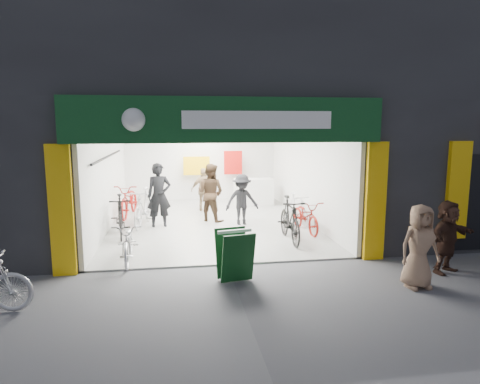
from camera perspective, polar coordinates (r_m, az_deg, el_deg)
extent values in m
plane|color=#56565B|center=(9.20, -1.72, -9.79)|extent=(60.00, 60.00, 0.00)
cube|color=#232326|center=(14.07, -0.27, 20.46)|extent=(16.00, 10.00, 4.50)
cube|color=#232326|center=(14.39, -26.83, 3.22)|extent=(5.00, 10.00, 3.50)
cube|color=#232326|center=(15.42, 18.49, 4.06)|extent=(6.00, 10.00, 3.50)
cube|color=#9E9E99|center=(13.02, -3.95, -4.05)|extent=(6.00, 8.00, 0.04)
cube|color=silver|center=(16.83, -5.24, 4.36)|extent=(6.00, 0.20, 3.20)
cube|color=silver|center=(12.85, -17.26, 2.53)|extent=(0.10, 8.00, 3.20)
cube|color=silver|center=(13.34, 8.72, 3.06)|extent=(0.10, 8.00, 3.20)
cube|color=white|center=(12.69, -4.11, 10.30)|extent=(6.00, 8.00, 0.10)
cube|color=black|center=(8.81, -1.91, 11.52)|extent=(6.00, 0.30, 0.30)
cube|color=#0D3B1D|center=(8.59, -1.72, 9.59)|extent=(6.40, 0.25, 0.90)
cube|color=white|center=(8.55, 2.45, 9.58)|extent=(3.00, 0.02, 0.35)
cube|color=yellow|center=(9.00, -22.72, -2.35)|extent=(0.45, 0.12, 2.60)
cube|color=yellow|center=(9.75, 17.59, -1.23)|extent=(0.45, 0.12, 2.60)
cube|color=yellow|center=(10.73, 27.00, 0.19)|extent=(0.50, 0.12, 2.20)
cylinder|color=black|center=(12.19, -17.17, 4.57)|extent=(0.06, 5.00, 0.06)
cube|color=silver|center=(15.61, 1.82, -0.05)|extent=(1.40, 0.60, 1.00)
cube|color=white|center=(9.90, -2.70, 10.26)|extent=(1.30, 0.35, 0.04)
cube|color=white|center=(11.69, -3.68, 10.07)|extent=(1.30, 0.35, 0.04)
cube|color=white|center=(13.48, -4.40, 9.93)|extent=(1.30, 0.35, 0.04)
cube|color=white|center=(15.28, -4.95, 9.82)|extent=(1.30, 0.35, 0.04)
imported|color=silver|center=(9.62, -14.60, -6.40)|extent=(0.66, 1.74, 0.91)
imported|color=black|center=(11.79, -15.67, -3.12)|extent=(0.74, 1.89, 1.11)
imported|color=maroon|center=(14.23, -14.53, -1.06)|extent=(0.96, 2.13, 1.08)
imported|color=silver|center=(12.77, -12.75, -2.04)|extent=(0.90, 1.93, 1.12)
imported|color=black|center=(10.88, 6.66, -3.71)|extent=(0.59, 1.93, 1.15)
imported|color=maroon|center=(11.93, 8.76, -3.20)|extent=(0.74, 1.79, 0.92)
imported|color=silver|center=(12.75, 7.57, -2.31)|extent=(0.67, 1.63, 0.95)
imported|color=black|center=(12.44, -10.74, -0.50)|extent=(0.74, 0.53, 1.87)
imported|color=#382719|center=(13.03, -3.95, -0.13)|extent=(1.10, 1.05, 1.79)
imported|color=black|center=(12.48, 0.26, -1.12)|extent=(1.05, 0.69, 1.53)
imported|color=#8F7553|center=(14.54, -4.80, 0.26)|extent=(0.91, 0.44, 1.50)
imported|color=#8F6C53|center=(8.46, 22.81, -6.71)|extent=(0.79, 0.54, 1.55)
imported|color=#331E17|center=(9.54, 25.91, -5.39)|extent=(1.42, 1.00, 1.48)
cube|color=#0F3C17|center=(8.01, -0.24, -8.83)|extent=(0.66, 0.34, 0.95)
cube|color=#0F3C17|center=(8.38, -1.16, -8.02)|extent=(0.66, 0.34, 0.95)
cube|color=white|center=(8.06, -0.72, -5.26)|extent=(0.66, 0.18, 0.06)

